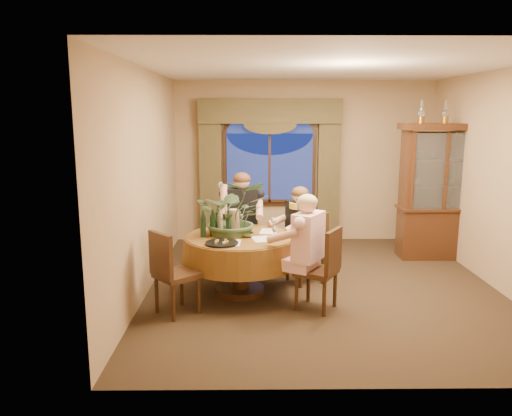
{
  "coord_description": "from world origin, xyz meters",
  "views": [
    {
      "loc": [
        -0.93,
        -6.26,
        2.25
      ],
      "look_at": [
        -0.87,
        -0.25,
        1.1
      ],
      "focal_mm": 35.0,
      "sensor_mm": 36.0,
      "label": 1
    }
  ],
  "objects_px": {
    "china_cabinet": "(440,192)",
    "oil_lamp_center": "(445,112)",
    "olive_bowl": "(247,235)",
    "wine_bottle_0": "(218,220)",
    "chair_back": "(232,236)",
    "wine_bottle_1": "(203,224)",
    "oil_lamp_right": "(469,112)",
    "wine_bottle_2": "(213,223)",
    "oil_lamp_left": "(421,112)",
    "wine_bottle_3": "(220,222)",
    "dining_table": "(240,265)",
    "chair_front_left": "(177,272)",
    "stoneware_vase": "(234,222)",
    "chair_back_right": "(305,247)",
    "person_back": "(242,222)",
    "person_pink": "(308,252)",
    "chair_right": "(316,269)",
    "wine_bottle_4": "(229,224)",
    "person_scarf": "(301,234)",
    "centerpiece_plant": "(234,187)"
  },
  "relations": [
    {
      "from": "oil_lamp_center",
      "to": "chair_back",
      "type": "distance_m",
      "value": 3.71
    },
    {
      "from": "chair_back_right",
      "to": "person_back",
      "type": "xyz_separation_m",
      "value": [
        -0.85,
        0.5,
        0.24
      ]
    },
    {
      "from": "centerpiece_plant",
      "to": "wine_bottle_4",
      "type": "relative_size",
      "value": 3.01
    },
    {
      "from": "oil_lamp_right",
      "to": "wine_bottle_2",
      "type": "bearing_deg",
      "value": -157.28
    },
    {
      "from": "person_pink",
      "to": "wine_bottle_2",
      "type": "relative_size",
      "value": 4.1
    },
    {
      "from": "dining_table",
      "to": "china_cabinet",
      "type": "distance_m",
      "value": 3.52
    },
    {
      "from": "person_pink",
      "to": "person_back",
      "type": "relative_size",
      "value": 0.94
    },
    {
      "from": "person_pink",
      "to": "wine_bottle_2",
      "type": "height_order",
      "value": "person_pink"
    },
    {
      "from": "chair_front_left",
      "to": "wine_bottle_4",
      "type": "xyz_separation_m",
      "value": [
        0.57,
        0.55,
        0.44
      ]
    },
    {
      "from": "chair_front_left",
      "to": "stoneware_vase",
      "type": "xyz_separation_m",
      "value": [
        0.62,
        0.73,
        0.43
      ]
    },
    {
      "from": "chair_right",
      "to": "oil_lamp_center",
      "type": "bearing_deg",
      "value": -16.03
    },
    {
      "from": "oil_lamp_left",
      "to": "dining_table",
      "type": "bearing_deg",
      "value": -149.65
    },
    {
      "from": "person_back",
      "to": "stoneware_vase",
      "type": "distance_m",
      "value": 0.85
    },
    {
      "from": "chair_back",
      "to": "wine_bottle_1",
      "type": "distance_m",
      "value": 1.24
    },
    {
      "from": "oil_lamp_center",
      "to": "wine_bottle_0",
      "type": "bearing_deg",
      "value": -157.26
    },
    {
      "from": "stoneware_vase",
      "to": "chair_back_right",
      "type": "bearing_deg",
      "value": 18.88
    },
    {
      "from": "oil_lamp_right",
      "to": "olive_bowl",
      "type": "xyz_separation_m",
      "value": [
        -3.34,
        -1.65,
        -1.49
      ]
    },
    {
      "from": "wine_bottle_1",
      "to": "oil_lamp_right",
      "type": "bearing_deg",
      "value": 22.86
    },
    {
      "from": "dining_table",
      "to": "olive_bowl",
      "type": "distance_m",
      "value": 0.42
    },
    {
      "from": "centerpiece_plant",
      "to": "olive_bowl",
      "type": "bearing_deg",
      "value": -48.57
    },
    {
      "from": "wine_bottle_2",
      "to": "centerpiece_plant",
      "type": "bearing_deg",
      "value": 24.29
    },
    {
      "from": "oil_lamp_left",
      "to": "chair_back_right",
      "type": "distance_m",
      "value": 2.81
    },
    {
      "from": "chair_front_left",
      "to": "person_scarf",
      "type": "bearing_deg",
      "value": 83.93
    },
    {
      "from": "chair_back_right",
      "to": "person_back",
      "type": "bearing_deg",
      "value": 33.65
    },
    {
      "from": "wine_bottle_1",
      "to": "wine_bottle_2",
      "type": "xyz_separation_m",
      "value": [
        0.11,
        0.06,
        0.0
      ]
    },
    {
      "from": "chair_back_right",
      "to": "wine_bottle_2",
      "type": "relative_size",
      "value": 2.91
    },
    {
      "from": "china_cabinet",
      "to": "olive_bowl",
      "type": "xyz_separation_m",
      "value": [
        -2.98,
        -1.65,
        -0.27
      ]
    },
    {
      "from": "oil_lamp_center",
      "to": "centerpiece_plant",
      "type": "distance_m",
      "value": 3.59
    },
    {
      "from": "chair_back",
      "to": "wine_bottle_2",
      "type": "distance_m",
      "value": 1.16
    },
    {
      "from": "oil_lamp_center",
      "to": "olive_bowl",
      "type": "relative_size",
      "value": 2.07
    },
    {
      "from": "chair_back",
      "to": "person_scarf",
      "type": "xyz_separation_m",
      "value": [
        0.93,
        -0.61,
        0.17
      ]
    },
    {
      "from": "dining_table",
      "to": "wine_bottle_0",
      "type": "bearing_deg",
      "value": 147.51
    },
    {
      "from": "olive_bowl",
      "to": "wine_bottle_0",
      "type": "relative_size",
      "value": 0.5
    },
    {
      "from": "wine_bottle_4",
      "to": "wine_bottle_1",
      "type": "bearing_deg",
      "value": 175.91
    },
    {
      "from": "chair_right",
      "to": "person_back",
      "type": "distance_m",
      "value": 1.7
    },
    {
      "from": "chair_back",
      "to": "chair_back_right",
      "type": "bearing_deg",
      "value": 140.34
    },
    {
      "from": "china_cabinet",
      "to": "person_back",
      "type": "xyz_separation_m",
      "value": [
        -3.06,
        -0.66,
        -0.33
      ]
    },
    {
      "from": "dining_table",
      "to": "person_pink",
      "type": "distance_m",
      "value": 0.98
    },
    {
      "from": "olive_bowl",
      "to": "wine_bottle_2",
      "type": "distance_m",
      "value": 0.45
    },
    {
      "from": "wine_bottle_2",
      "to": "oil_lamp_right",
      "type": "bearing_deg",
      "value": 22.72
    },
    {
      "from": "oil_lamp_left",
      "to": "wine_bottle_3",
      "type": "distance_m",
      "value": 3.59
    },
    {
      "from": "olive_bowl",
      "to": "wine_bottle_1",
      "type": "relative_size",
      "value": 0.5
    },
    {
      "from": "person_scarf",
      "to": "wine_bottle_1",
      "type": "distance_m",
      "value": 1.37
    },
    {
      "from": "wine_bottle_0",
      "to": "chair_front_left",
      "type": "bearing_deg",
      "value": -117.51
    },
    {
      "from": "china_cabinet",
      "to": "oil_lamp_center",
      "type": "height_order",
      "value": "oil_lamp_center"
    },
    {
      "from": "oil_lamp_left",
      "to": "person_pink",
      "type": "relative_size",
      "value": 0.25
    },
    {
      "from": "wine_bottle_2",
      "to": "chair_right",
      "type": "bearing_deg",
      "value": -22.96
    },
    {
      "from": "chair_back",
      "to": "dining_table",
      "type": "bearing_deg",
      "value": 90.0
    },
    {
      "from": "olive_bowl",
      "to": "wine_bottle_4",
      "type": "distance_m",
      "value": 0.26
    },
    {
      "from": "oil_lamp_right",
      "to": "stoneware_vase",
      "type": "relative_size",
      "value": 1.08
    }
  ]
}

